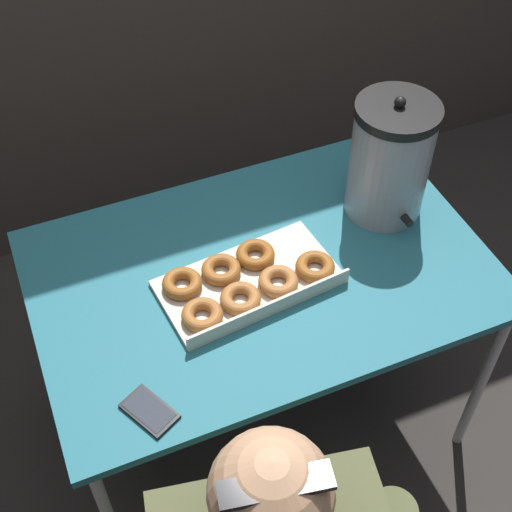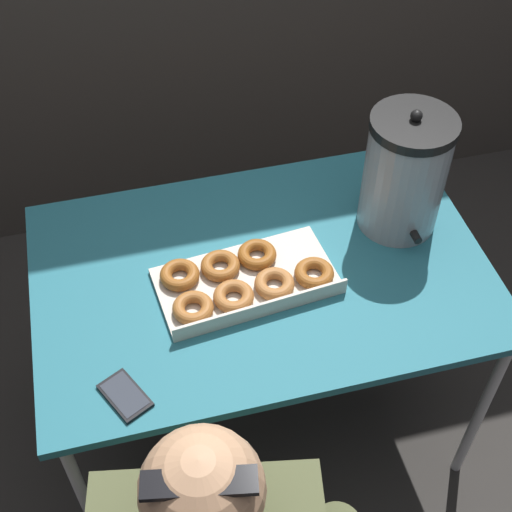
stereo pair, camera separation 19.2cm
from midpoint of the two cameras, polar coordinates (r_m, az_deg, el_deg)
The scene contains 5 objects.
ground_plane at distance 2.59m, azimuth 2.51°, elevation -12.34°, with size 12.00×12.00×0.00m, color #2D2B28.
folding_table at distance 2.01m, azimuth 3.17°, elevation -2.17°, with size 1.26×0.83×0.76m.
donut_box at distance 1.91m, azimuth 1.80°, elevation -2.14°, with size 0.50×0.30×0.05m.
coffee_urn at distance 2.04m, azimuth 14.50°, elevation 6.29°, with size 0.24×0.27×0.39m.
cell_phone at distance 1.74m, azimuth -7.30°, elevation -11.21°, with size 0.13×0.15×0.01m.
Camera 2 is at (-0.33, -1.26, 2.24)m, focal length 50.00 mm.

